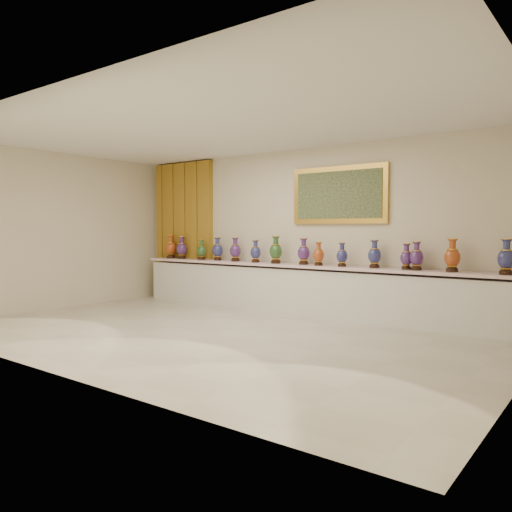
{
  "coord_description": "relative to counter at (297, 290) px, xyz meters",
  "views": [
    {
      "loc": [
        4.8,
        -5.37,
        1.52
      ],
      "look_at": [
        -0.5,
        1.7,
        1.06
      ],
      "focal_mm": 35.0,
      "sensor_mm": 36.0,
      "label": 1
    }
  ],
  "objects": [
    {
      "name": "vase_9",
      "position": [
        0.93,
        -0.04,
        0.65
      ],
      "size": [
        0.21,
        0.21,
        0.41
      ],
      "rotation": [
        0.0,
        0.0,
        0.11
      ],
      "color": "black",
      "rests_on": "counter"
    },
    {
      "name": "vase_5",
      "position": [
        -0.9,
        -0.05,
        0.66
      ],
      "size": [
        0.25,
        0.25,
        0.43
      ],
      "rotation": [
        0.0,
        0.0,
        0.35
      ],
      "color": "black",
      "rests_on": "counter"
    },
    {
      "name": "room",
      "position": [
        -2.43,
        0.17,
        1.16
      ],
      "size": [
        8.0,
        8.0,
        8.0
      ],
      "color": "beige",
      "rests_on": "ground"
    },
    {
      "name": "vase_0",
      "position": [
        -3.24,
        -0.02,
        0.69
      ],
      "size": [
        0.29,
        0.29,
        0.51
      ],
      "rotation": [
        0.0,
        0.0,
        -0.26
      ],
      "color": "black",
      "rests_on": "counter"
    },
    {
      "name": "vase_1",
      "position": [
        -2.9,
        -0.03,
        0.68
      ],
      "size": [
        0.29,
        0.29,
        0.48
      ],
      "rotation": [
        0.0,
        0.0,
        -0.41
      ],
      "color": "black",
      "rests_on": "counter"
    },
    {
      "name": "vase_14",
      "position": [
        3.45,
        -0.05,
        0.69
      ],
      "size": [
        0.27,
        0.27,
        0.5
      ],
      "rotation": [
        0.0,
        0.0,
        0.17
      ],
      "color": "black",
      "rests_on": "counter"
    },
    {
      "name": "vase_10",
      "position": [
        1.48,
        0.02,
        0.67
      ],
      "size": [
        0.23,
        0.23,
        0.46
      ],
      "rotation": [
        0.0,
        0.0,
        0.07
      ],
      "color": "black",
      "rests_on": "counter"
    },
    {
      "name": "vase_3",
      "position": [
        -1.9,
        -0.0,
        0.67
      ],
      "size": [
        0.25,
        0.25,
        0.47
      ],
      "rotation": [
        0.0,
        0.0,
        -0.19
      ],
      "color": "black",
      "rests_on": "counter"
    },
    {
      "name": "label_card",
      "position": [
        -1.92,
        -0.14,
        0.47
      ],
      "size": [
        0.1,
        0.06,
        0.0
      ],
      "primitive_type": "cube",
      "color": "white",
      "rests_on": "counter"
    },
    {
      "name": "vase_2",
      "position": [
        -2.3,
        -0.05,
        0.65
      ],
      "size": [
        0.25,
        0.25,
        0.42
      ],
      "rotation": [
        0.0,
        0.0,
        0.38
      ],
      "color": "black",
      "rests_on": "counter"
    },
    {
      "name": "counter",
      "position": [
        0.0,
        0.0,
        0.0
      ],
      "size": [
        7.28,
        0.48,
        0.9
      ],
      "color": "white",
      "rests_on": "ground"
    },
    {
      "name": "vase_4",
      "position": [
        -1.43,
        0.0,
        0.67
      ],
      "size": [
        0.24,
        0.24,
        0.47
      ],
      "rotation": [
        0.0,
        0.0,
        -0.09
      ],
      "color": "black",
      "rests_on": "counter"
    },
    {
      "name": "ground",
      "position": [
        0.0,
        -2.27,
        -0.44
      ],
      "size": [
        8.0,
        8.0,
        0.0
      ],
      "primitive_type": "plane",
      "color": "beige",
      "rests_on": "ground"
    },
    {
      "name": "vase_8",
      "position": [
        0.48,
        -0.06,
        0.65
      ],
      "size": [
        0.24,
        0.24,
        0.41
      ],
      "rotation": [
        0.0,
        0.0,
        -0.34
      ],
      "color": "black",
      "rests_on": "counter"
    },
    {
      "name": "vase_12",
      "position": [
        2.19,
        -0.04,
        0.66
      ],
      "size": [
        0.21,
        0.21,
        0.44
      ],
      "rotation": [
        0.0,
        0.0,
        -0.02
      ],
      "color": "black",
      "rests_on": "counter"
    },
    {
      "name": "vase_6",
      "position": [
        -0.42,
        -0.06,
        0.69
      ],
      "size": [
        0.29,
        0.29,
        0.51
      ],
      "rotation": [
        0.0,
        0.0,
        -0.26
      ],
      "color": "black",
      "rests_on": "counter"
    },
    {
      "name": "vase_11",
      "position": [
        2.02,
        0.01,
        0.65
      ],
      "size": [
        0.25,
        0.25,
        0.41
      ],
      "rotation": [
        0.0,
        0.0,
        -0.42
      ],
      "color": "black",
      "rests_on": "counter"
    },
    {
      "name": "vase_13",
      "position": [
        2.72,
        -0.03,
        0.68
      ],
      "size": [
        0.25,
        0.25,
        0.49
      ],
      "rotation": [
        0.0,
        0.0,
        -0.09
      ],
      "color": "black",
      "rests_on": "counter"
    },
    {
      "name": "vase_7",
      "position": [
        0.15,
        -0.0,
        0.68
      ],
      "size": [
        0.28,
        0.28,
        0.47
      ],
      "rotation": [
        0.0,
        0.0,
        -0.31
      ],
      "color": "black",
      "rests_on": "counter"
    }
  ]
}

